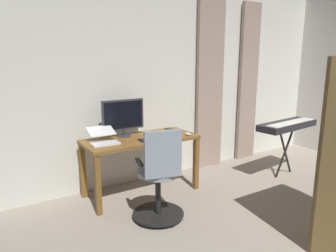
{
  "coord_description": "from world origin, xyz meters",
  "views": [
    {
      "loc": [
        2.59,
        0.46,
        1.72
      ],
      "look_at": [
        0.85,
        -2.31,
        0.99
      ],
      "focal_mm": 33.56,
      "sensor_mm": 36.0,
      "label": 1
    }
  ],
  "objects_px": {
    "desk": "(141,146)",
    "cell_phone_face_up": "(142,140)",
    "computer_keyboard": "(164,135)",
    "laptop": "(103,139)",
    "office_chair": "(160,179)",
    "computer_monitor": "(123,116)",
    "computer_mouse": "(188,134)",
    "piano_keyboard": "(287,126)",
    "cell_phone_by_monitor": "(170,129)"
  },
  "relations": [
    {
      "from": "computer_monitor",
      "to": "computer_mouse",
      "type": "xyz_separation_m",
      "value": [
        -0.71,
        0.41,
        -0.24
      ]
    },
    {
      "from": "office_chair",
      "to": "piano_keyboard",
      "type": "relative_size",
      "value": 0.95
    },
    {
      "from": "cell_phone_by_monitor",
      "to": "desk",
      "type": "bearing_deg",
      "value": 5.37
    },
    {
      "from": "computer_mouse",
      "to": "computer_keyboard",
      "type": "bearing_deg",
      "value": -31.73
    },
    {
      "from": "computer_mouse",
      "to": "laptop",
      "type": "bearing_deg",
      "value": -12.52
    },
    {
      "from": "desk",
      "to": "computer_mouse",
      "type": "distance_m",
      "value": 0.62
    },
    {
      "from": "cell_phone_by_monitor",
      "to": "piano_keyboard",
      "type": "bearing_deg",
      "value": 139.88
    },
    {
      "from": "computer_mouse",
      "to": "piano_keyboard",
      "type": "bearing_deg",
      "value": 167.19
    },
    {
      "from": "desk",
      "to": "computer_mouse",
      "type": "bearing_deg",
      "value": 158.95
    },
    {
      "from": "piano_keyboard",
      "to": "laptop",
      "type": "bearing_deg",
      "value": -18.49
    },
    {
      "from": "laptop",
      "to": "cell_phone_by_monitor",
      "type": "relative_size",
      "value": 2.42
    },
    {
      "from": "computer_mouse",
      "to": "piano_keyboard",
      "type": "height_order",
      "value": "piano_keyboard"
    },
    {
      "from": "desk",
      "to": "computer_keyboard",
      "type": "distance_m",
      "value": 0.33
    },
    {
      "from": "computer_monitor",
      "to": "computer_mouse",
      "type": "distance_m",
      "value": 0.85
    },
    {
      "from": "laptop",
      "to": "cell_phone_face_up",
      "type": "height_order",
      "value": "laptop"
    },
    {
      "from": "cell_phone_face_up",
      "to": "piano_keyboard",
      "type": "xyz_separation_m",
      "value": [
        -2.13,
        0.42,
        0.0
      ]
    },
    {
      "from": "cell_phone_face_up",
      "to": "cell_phone_by_monitor",
      "type": "xyz_separation_m",
      "value": [
        -0.6,
        -0.34,
        0.0
      ]
    },
    {
      "from": "office_chair",
      "to": "laptop",
      "type": "xyz_separation_m",
      "value": [
        0.32,
        -0.74,
        0.31
      ]
    },
    {
      "from": "computer_monitor",
      "to": "office_chair",
      "type": "bearing_deg",
      "value": 89.06
    },
    {
      "from": "desk",
      "to": "cell_phone_face_up",
      "type": "relative_size",
      "value": 9.81
    },
    {
      "from": "desk",
      "to": "office_chair",
      "type": "relative_size",
      "value": 1.39
    },
    {
      "from": "desk",
      "to": "laptop",
      "type": "bearing_deg",
      "value": -1.67
    },
    {
      "from": "computer_keyboard",
      "to": "office_chair",
      "type": "bearing_deg",
      "value": 55.19
    },
    {
      "from": "computer_monitor",
      "to": "piano_keyboard",
      "type": "distance_m",
      "value": 2.35
    },
    {
      "from": "computer_keyboard",
      "to": "cell_phone_by_monitor",
      "type": "xyz_separation_m",
      "value": [
        -0.24,
        -0.25,
        -0.01
      ]
    },
    {
      "from": "laptop",
      "to": "computer_mouse",
      "type": "bearing_deg",
      "value": 169.39
    },
    {
      "from": "piano_keyboard",
      "to": "computer_keyboard",
      "type": "bearing_deg",
      "value": -21.71
    },
    {
      "from": "computer_keyboard",
      "to": "laptop",
      "type": "bearing_deg",
      "value": -5.18
    },
    {
      "from": "desk",
      "to": "office_chair",
      "type": "xyz_separation_m",
      "value": [
        0.16,
        0.72,
        -0.16
      ]
    },
    {
      "from": "laptop",
      "to": "cell_phone_by_monitor",
      "type": "bearing_deg",
      "value": -168.29
    },
    {
      "from": "cell_phone_by_monitor",
      "to": "office_chair",
      "type": "bearing_deg",
      "value": 38.48
    },
    {
      "from": "computer_mouse",
      "to": "cell_phone_face_up",
      "type": "distance_m",
      "value": 0.63
    },
    {
      "from": "computer_keyboard",
      "to": "piano_keyboard",
      "type": "xyz_separation_m",
      "value": [
        -1.77,
        0.5,
        -0.01
      ]
    },
    {
      "from": "computer_mouse",
      "to": "desk",
      "type": "bearing_deg",
      "value": -21.05
    },
    {
      "from": "office_chair",
      "to": "cell_phone_by_monitor",
      "type": "relative_size",
      "value": 7.06
    },
    {
      "from": "computer_keyboard",
      "to": "cell_phone_by_monitor",
      "type": "relative_size",
      "value": 2.93
    },
    {
      "from": "computer_keyboard",
      "to": "cell_phone_face_up",
      "type": "height_order",
      "value": "computer_keyboard"
    },
    {
      "from": "cell_phone_face_up",
      "to": "cell_phone_by_monitor",
      "type": "height_order",
      "value": "same"
    },
    {
      "from": "desk",
      "to": "laptop",
      "type": "relative_size",
      "value": 4.05
    },
    {
      "from": "office_chair",
      "to": "cell_phone_by_monitor",
      "type": "xyz_separation_m",
      "value": [
        -0.71,
        -0.91,
        0.27
      ]
    },
    {
      "from": "computer_monitor",
      "to": "cell_phone_face_up",
      "type": "xyz_separation_m",
      "value": [
        -0.09,
        0.33,
        -0.25
      ]
    },
    {
      "from": "computer_monitor",
      "to": "piano_keyboard",
      "type": "xyz_separation_m",
      "value": [
        -2.22,
        0.75,
        -0.25
      ]
    },
    {
      "from": "computer_monitor",
      "to": "computer_keyboard",
      "type": "xyz_separation_m",
      "value": [
        -0.45,
        0.25,
        -0.25
      ]
    },
    {
      "from": "desk",
      "to": "cell_phone_by_monitor",
      "type": "xyz_separation_m",
      "value": [
        -0.55,
        -0.19,
        0.11
      ]
    },
    {
      "from": "computer_mouse",
      "to": "computer_monitor",
      "type": "bearing_deg",
      "value": -29.95
    },
    {
      "from": "laptop",
      "to": "computer_mouse",
      "type": "height_order",
      "value": "laptop"
    },
    {
      "from": "desk",
      "to": "computer_monitor",
      "type": "distance_m",
      "value": 0.43
    },
    {
      "from": "cell_phone_face_up",
      "to": "computer_keyboard",
      "type": "bearing_deg",
      "value": -159.93
    },
    {
      "from": "computer_keyboard",
      "to": "laptop",
      "type": "distance_m",
      "value": 0.79
    },
    {
      "from": "laptop",
      "to": "piano_keyboard",
      "type": "xyz_separation_m",
      "value": [
        -2.56,
        0.58,
        -0.05
      ]
    }
  ]
}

